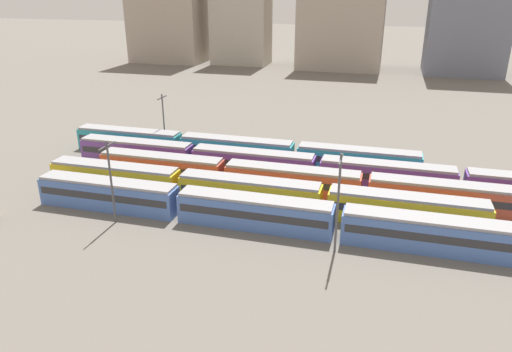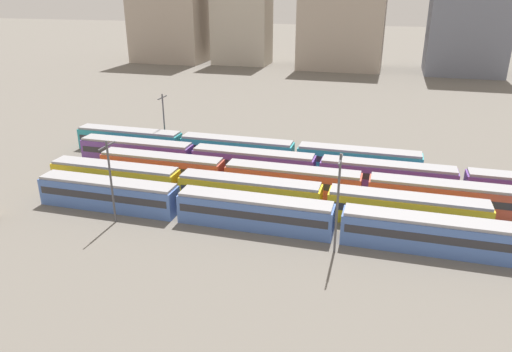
% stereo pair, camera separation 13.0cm
% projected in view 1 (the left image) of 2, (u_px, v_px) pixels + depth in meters
% --- Properties ---
extents(ground_plane, '(600.00, 600.00, 0.00)m').
position_uv_depth(ground_plane, '(154.00, 178.00, 69.07)').
color(ground_plane, '#666059').
extents(train_track_0, '(74.70, 3.06, 3.75)m').
position_uv_depth(train_track_0, '(338.00, 222.00, 52.16)').
color(train_track_0, '#4C70BC').
rests_on(train_track_0, ground_plane).
extents(train_track_1, '(55.80, 3.06, 3.75)m').
position_uv_depth(train_track_1, '(249.00, 192.00, 59.72)').
color(train_track_1, yellow).
rests_on(train_track_1, ground_plane).
extents(train_track_2, '(74.70, 3.06, 3.75)m').
position_uv_depth(train_track_2, '(365.00, 188.00, 60.92)').
color(train_track_2, '#BC4C38').
rests_on(train_track_2, ground_plane).
extents(train_track_3, '(112.50, 3.06, 3.75)m').
position_uv_depth(train_track_3, '(461.00, 183.00, 62.56)').
color(train_track_3, '#6B429E').
rests_on(train_track_3, ground_plane).
extents(train_track_4, '(55.80, 3.06, 3.75)m').
position_uv_depth(train_track_4, '(237.00, 149.00, 75.34)').
color(train_track_4, teal).
rests_on(train_track_4, ground_plane).
extents(catenary_pole_0, '(0.24, 3.20, 10.88)m').
position_uv_depth(catenary_pole_0, '(338.00, 200.00, 47.85)').
color(catenary_pole_0, '#4C4C51').
rests_on(catenary_pole_0, ground_plane).
extents(catenary_pole_1, '(0.24, 3.20, 9.37)m').
position_uv_depth(catenary_pole_1, '(164.00, 118.00, 80.16)').
color(catenary_pole_1, '#4C4C51').
rests_on(catenary_pole_1, ground_plane).
extents(catenary_pole_2, '(0.24, 3.20, 10.03)m').
position_uv_depth(catenary_pole_2, '(111.00, 178.00, 54.28)').
color(catenary_pole_2, '#4C4C51').
rests_on(catenary_pole_2, ground_plane).
extents(distant_building_0, '(25.71, 18.61, 38.44)m').
position_uv_depth(distant_building_0, '(169.00, 6.00, 170.29)').
color(distant_building_0, '#A89989').
rests_on(distant_building_0, ground_plane).
extents(distant_building_1, '(19.46, 12.02, 31.75)m').
position_uv_depth(distant_building_1, '(241.00, 17.00, 164.78)').
color(distant_building_1, '#B2A899').
rests_on(distant_building_1, ground_plane).
extents(distant_building_2, '(27.08, 19.42, 30.16)m').
position_uv_depth(distant_building_2, '(342.00, 21.00, 156.43)').
color(distant_building_2, '#A89989').
rests_on(distant_building_2, ground_plane).
extents(distant_building_3, '(23.09, 20.09, 37.92)m').
position_uv_depth(distant_building_3, '(469.00, 10.00, 145.40)').
color(distant_building_3, slate).
rests_on(distant_building_3, ground_plane).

